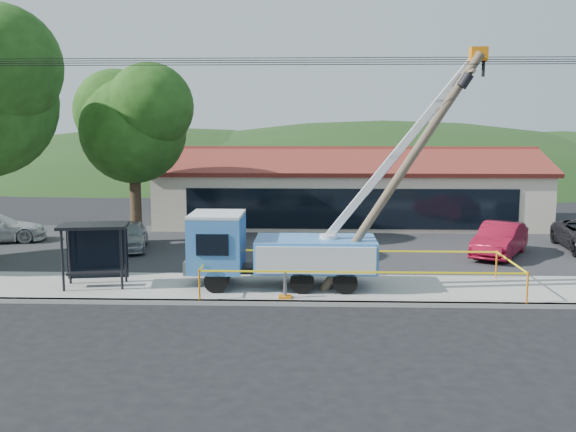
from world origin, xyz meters
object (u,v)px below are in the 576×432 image
(car_silver, at_px, (130,252))
(bus_shelter, at_px, (95,240))
(car_red, at_px, (499,258))
(utility_truck, at_px, (278,247))
(leaning_pole, at_px, (408,163))

(car_silver, bearing_deg, bus_shelter, -95.17)
(car_silver, height_order, car_red, car_red)
(car_red, bearing_deg, utility_truck, -119.28)
(leaning_pole, relative_size, car_red, 1.83)
(car_silver, bearing_deg, car_red, -14.20)
(utility_truck, bearing_deg, car_silver, 137.31)
(utility_truck, bearing_deg, bus_shelter, -178.79)
(leaning_pole, bearing_deg, utility_truck, 173.37)
(car_silver, distance_m, car_red, 17.11)
(utility_truck, distance_m, leaning_pole, 5.48)
(utility_truck, distance_m, bus_shelter, 6.65)
(bus_shelter, relative_size, car_silver, 0.65)
(leaning_pole, xyz_separation_m, bus_shelter, (-11.15, 0.38, -2.84))
(leaning_pole, xyz_separation_m, car_silver, (-11.91, 7.34, -4.67))
(leaning_pole, xyz_separation_m, car_red, (5.18, 6.49, -4.67))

